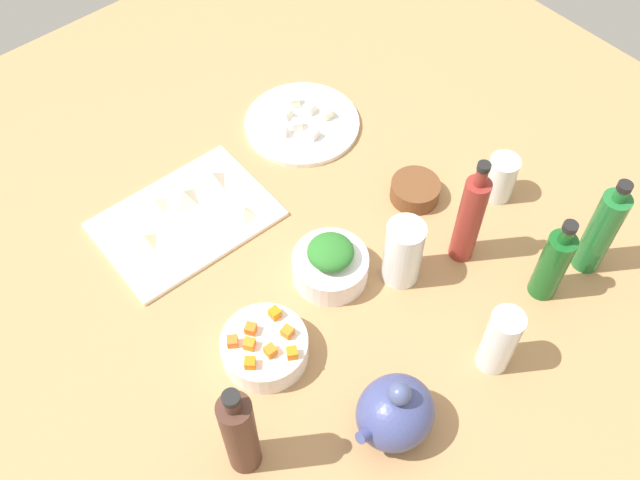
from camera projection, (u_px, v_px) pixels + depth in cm
name	position (u px, v px, depth cm)	size (l,w,h in cm)	color
tabletop	(320.00, 260.00, 139.09)	(190.00, 190.00, 3.00)	#AD7F51
cutting_board	(186.00, 220.00, 142.34)	(33.55, 23.76, 1.00)	white
plate_tofu	(302.00, 123.00, 158.00)	(25.42, 25.42, 1.20)	white
bowl_greens	(330.00, 267.00, 132.93)	(14.25, 14.25, 5.56)	white
bowl_carrots	(265.00, 348.00, 123.33)	(15.17, 15.17, 5.08)	white
bowl_small_side	(415.00, 190.00, 144.79)	(10.04, 10.04, 4.06)	brown
teapot	(395.00, 412.00, 112.87)	(14.82, 12.09, 14.80)	#404882
bottle_0	(601.00, 231.00, 128.65)	(5.21, 5.21, 23.11)	#206C30
bottle_1	(553.00, 264.00, 126.51)	(5.14, 5.14, 20.01)	#175B21
bottle_2	(240.00, 434.00, 105.93)	(5.23, 5.23, 24.24)	#492B21
bottle_3	(470.00, 218.00, 129.38)	(4.64, 4.64, 25.45)	maroon
drinking_glass_0	(501.00, 178.00, 142.82)	(6.05, 6.05, 10.06)	white
drinking_glass_1	(500.00, 341.00, 118.71)	(5.69, 5.69, 14.80)	white
drinking_glass_2	(403.00, 252.00, 129.44)	(7.09, 7.09, 14.45)	white
carrot_cube_0	(270.00, 351.00, 119.19)	(1.80, 1.80, 1.80)	orange
carrot_cube_1	(251.00, 329.00, 121.64)	(1.80, 1.80, 1.80)	orange
carrot_cube_2	(250.00, 363.00, 117.86)	(1.80, 1.80, 1.80)	orange
carrot_cube_3	(287.00, 332.00, 121.29)	(1.80, 1.80, 1.80)	orange
carrot_cube_4	(249.00, 344.00, 119.92)	(1.80, 1.80, 1.80)	orange
carrot_cube_5	(292.00, 353.00, 118.94)	(1.80, 1.80, 1.80)	orange
carrot_cube_6	(232.00, 342.00, 120.20)	(1.80, 1.80, 1.80)	orange
carrot_cube_7	(275.00, 313.00, 123.43)	(1.80, 1.80, 1.80)	orange
chopped_greens_mound	(331.00, 252.00, 128.97)	(8.62, 8.55, 4.20)	#2B7129
tofu_cube_0	(297.00, 125.00, 155.41)	(2.20, 2.20, 2.20)	white
tofu_cube_1	(286.00, 113.00, 157.42)	(2.20, 2.20, 2.20)	white
tofu_cube_2	(310.00, 108.00, 158.36)	(2.20, 2.20, 2.20)	silver
tofu_cube_3	(327.00, 113.00, 157.45)	(2.20, 2.20, 2.20)	white
tofu_cube_4	(313.00, 133.00, 153.84)	(2.20, 2.20, 2.20)	white
tofu_cube_5	(294.00, 101.00, 159.75)	(2.20, 2.20, 2.20)	white
tofu_cube_6	(282.00, 131.00, 154.34)	(2.20, 2.20, 2.20)	white
dumpling_0	(245.00, 213.00, 141.22)	(4.09, 3.81, 2.39)	beige
dumpling_1	(212.00, 177.00, 146.49)	(5.12, 4.45, 2.75)	beige
dumpling_2	(184.00, 196.00, 143.24)	(5.22, 4.68, 3.11)	beige
dumpling_3	(155.00, 204.00, 142.66)	(4.85, 4.42, 2.21)	beige
dumpling_4	(145.00, 239.00, 137.47)	(4.12, 3.96, 2.35)	beige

